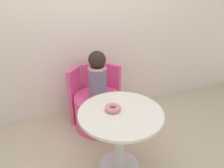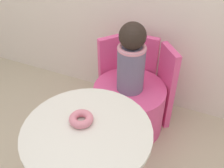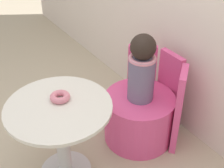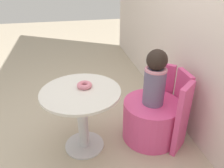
% 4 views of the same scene
% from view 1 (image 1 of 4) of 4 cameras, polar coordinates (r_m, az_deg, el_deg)
% --- Properties ---
extents(ground_plane, '(12.00, 12.00, 0.00)m').
position_cam_1_polar(ground_plane, '(2.10, -0.36, -22.72)').
color(ground_plane, '#B7A88E').
extents(back_wall, '(6.00, 0.06, 2.40)m').
position_cam_1_polar(back_wall, '(2.51, -9.21, 16.97)').
color(back_wall, silver).
rests_on(back_wall, ground_plane).
extents(round_table, '(0.72, 0.72, 0.64)m').
position_cam_1_polar(round_table, '(1.79, 2.39, -12.58)').
color(round_table, silver).
rests_on(round_table, ground_plane).
extents(tub_chair, '(0.58, 0.58, 0.42)m').
position_cam_1_polar(tub_chair, '(2.47, -3.80, -7.75)').
color(tub_chair, '#E54C8C').
rests_on(tub_chair, ground_plane).
extents(booth_backrest, '(0.68, 0.25, 0.72)m').
position_cam_1_polar(booth_backrest, '(2.59, -5.33, -2.20)').
color(booth_backrest, '#E54C8C').
rests_on(booth_backrest, ground_plane).
extents(child_figure, '(0.21, 0.21, 0.55)m').
position_cam_1_polar(child_figure, '(2.24, -4.16, 2.63)').
color(child_figure, slate).
rests_on(child_figure, tub_chair).
extents(donut, '(0.14, 0.14, 0.04)m').
position_cam_1_polar(donut, '(1.69, 0.23, -6.87)').
color(donut, pink).
rests_on(donut, round_table).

